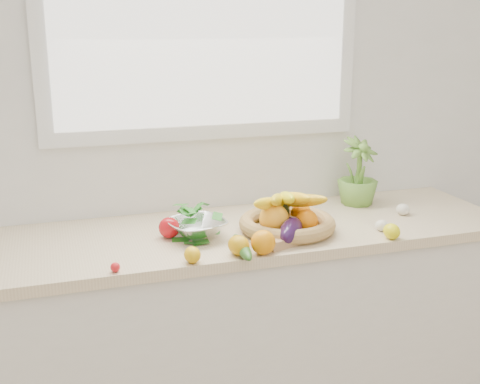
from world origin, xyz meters
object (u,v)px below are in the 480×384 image
object	(u,v)px
apple	(169,228)
potted_herb	(358,173)
colander_with_spinach	(196,223)
eggplant	(291,230)
cucumber	(242,247)
fruit_basket	(286,218)

from	to	relation	value
apple	potted_herb	size ratio (longest dim) A/B	0.25
potted_herb	colander_with_spinach	xyz separation A→B (m)	(-0.76, -0.20, -0.08)
colander_with_spinach	apple	bearing A→B (deg)	163.69
eggplant	colander_with_spinach	xyz separation A→B (m)	(-0.32, 0.14, 0.02)
cucumber	colander_with_spinach	bearing A→B (deg)	118.45
potted_herb	fruit_basket	bearing A→B (deg)	-150.35
eggplant	apple	bearing A→B (deg)	158.14
colander_with_spinach	eggplant	bearing A→B (deg)	-23.47
eggplant	fruit_basket	distance (m)	0.10
cucumber	fruit_basket	world-z (taller)	fruit_basket
eggplant	fruit_basket	size ratio (longest dim) A/B	0.48
eggplant	cucumber	bearing A→B (deg)	-162.90
cucumber	eggplant	bearing A→B (deg)	17.10
eggplant	potted_herb	xyz separation A→B (m)	(0.45, 0.34, 0.10)
eggplant	potted_herb	size ratio (longest dim) A/B	0.66
apple	fruit_basket	world-z (taller)	fruit_basket
fruit_basket	cucumber	bearing A→B (deg)	-144.81
apple	potted_herb	xyz separation A→B (m)	(0.86, 0.18, 0.10)
apple	colander_with_spinach	xyz separation A→B (m)	(0.10, -0.03, 0.02)
apple	potted_herb	world-z (taller)	potted_herb
cucumber	potted_herb	size ratio (longest dim) A/B	0.77
cucumber	potted_herb	distance (m)	0.78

